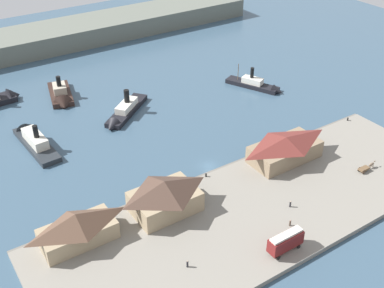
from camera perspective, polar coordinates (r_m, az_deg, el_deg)
name	(u,v)px	position (r m, az deg, el deg)	size (l,w,h in m)	color
ground_plane	(209,166)	(130.31, 2.02, -2.63)	(320.00, 320.00, 0.00)	#385166
quay_promenade	(262,208)	(116.53, 8.32, -7.57)	(110.00, 36.00, 1.20)	gray
seawall_edge	(217,171)	(127.66, 2.95, -3.22)	(110.00, 0.80, 1.00)	#666159
ferry_shed_central_terminal	(77,228)	(106.46, -13.54, -9.68)	(16.39, 8.33, 7.61)	#998466
ferry_shed_east_terminal	(165,196)	(111.40, -3.27, -6.17)	(15.56, 11.03, 8.39)	#998466
ferry_shed_customs_shed	(285,148)	(131.30, 11.05, -0.49)	(19.84, 10.14, 7.00)	#847056
street_tram	(286,241)	(104.32, 11.11, -11.28)	(8.19, 2.81, 4.57)	maroon
horse_cart	(366,167)	(134.24, 20.10, -2.61)	(5.88, 1.62, 1.87)	brown
pedestrian_walking_east	(290,204)	(116.63, 11.64, -7.05)	(0.42, 0.42, 1.71)	#232328
pedestrian_by_tram	(290,223)	(111.54, 11.62, -9.22)	(0.41, 0.41, 1.67)	#4C3D33
pedestrian_near_east_shed	(187,264)	(100.43, -0.55, -14.13)	(0.42, 0.42, 1.72)	#232328
mooring_post_west	(310,134)	(145.24, 13.87, 1.16)	(0.44, 0.44, 0.90)	black
mooring_post_center_east	(206,175)	(124.07, 1.68, -3.73)	(0.44, 0.44, 0.90)	black
mooring_post_center_west	(348,119)	(156.39, 18.09, 2.83)	(0.44, 0.44, 0.90)	black
ferry_near_quay	(61,96)	(169.24, -15.33, 5.52)	(11.10, 20.74, 10.08)	black
ferry_approaching_east	(32,139)	(146.73, -18.51, 0.61)	(7.13, 25.33, 9.78)	#23282D
ferry_approaching_west	(258,85)	(172.81, 7.89, 6.96)	(12.84, 21.09, 8.89)	black
ferry_departing_north	(123,113)	(154.49, -8.18, 3.73)	(22.00, 18.89, 9.33)	black
far_headland	(62,35)	(217.87, -15.28, 12.41)	(180.00, 24.00, 8.00)	#60665B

